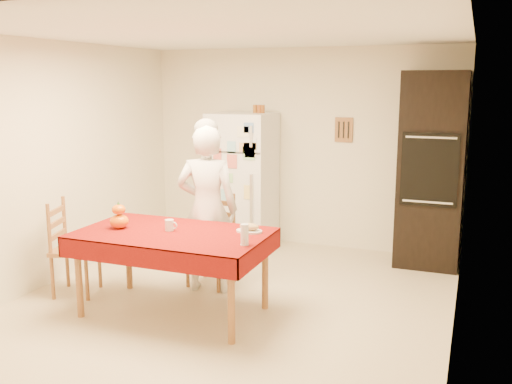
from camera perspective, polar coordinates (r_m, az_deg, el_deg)
The scene contains 17 objects.
floor at distance 5.54m, azimuth -2.54°, elevation -11.09°, with size 4.50×4.50×0.00m, color #C8B290.
room_shell at distance 5.16m, azimuth -2.67°, elevation 5.86°, with size 4.02×4.52×2.51m.
refrigerator at distance 7.22m, azimuth -1.33°, elevation 1.17°, with size 0.75×0.74×1.70m.
oven_cabinet at distance 6.71m, azimuth 17.13°, elevation 2.09°, with size 0.70×0.62×2.20m.
dining_table at distance 5.17m, azimuth -8.33°, elevation -4.72°, with size 1.70×1.00×0.76m.
chair_far at distance 5.95m, azimuth -4.25°, elevation -4.39°, with size 0.45×0.43×0.95m.
chair_left at distance 5.93m, azimuth -18.23°, elevation -4.97°, with size 0.50×0.52×0.95m.
seated_woman at distance 5.67m, azimuth -4.89°, elevation -1.73°, with size 0.61×0.40×1.68m, color silver.
coffee_mug at distance 5.19m, azimuth -8.65°, elevation -3.30°, with size 0.08×0.08×0.10m, color silver.
pumpkin_lower at distance 5.36m, azimuth -13.52°, elevation -2.87°, with size 0.17×0.17×0.13m, color #D04804.
pumpkin_upper at distance 5.34m, azimuth -13.57°, elevation -1.71°, with size 0.12×0.12×0.09m, color #DF5105.
wine_glass at distance 4.68m, azimuth -1.15°, elevation -4.28°, with size 0.07×0.07×0.18m, color silver.
bread_plate at distance 5.09m, azimuth -0.68°, elevation -3.93°, with size 0.24×0.24×0.02m, color silver.
bread_loaf at distance 5.08m, azimuth -0.68°, elevation -3.49°, with size 0.18×0.10×0.06m, color #AF7E56.
spice_jar_left at distance 7.12m, azimuth -0.10°, elevation 8.31°, with size 0.05×0.05×0.10m, color #8F511A.
spice_jar_mid at distance 7.10m, azimuth 0.33°, elevation 8.31°, with size 0.05×0.05×0.10m, color #93491A.
spice_jar_right at distance 7.08m, azimuth 0.68°, elevation 8.30°, with size 0.05×0.05×0.10m, color brown.
Camera 1 is at (2.08, -4.70, 2.08)m, focal length 40.00 mm.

